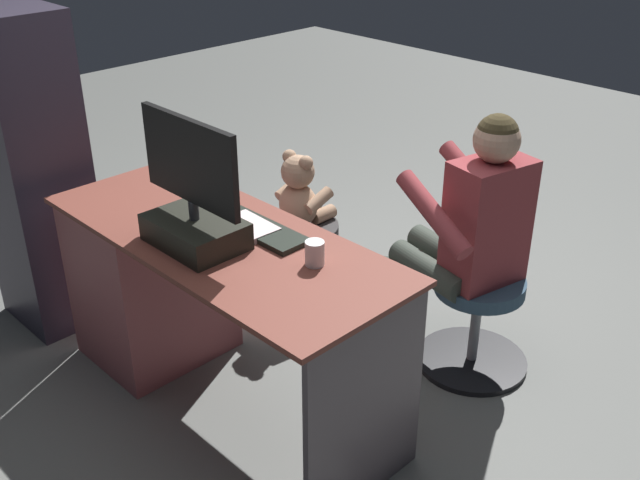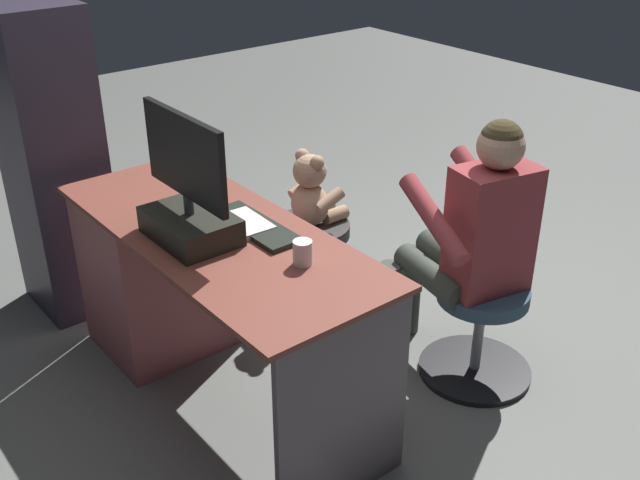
{
  "view_description": "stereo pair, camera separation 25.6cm",
  "coord_description": "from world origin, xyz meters",
  "px_view_note": "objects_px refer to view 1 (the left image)",
  "views": [
    {
      "loc": [
        -1.98,
        1.8,
        2.0
      ],
      "look_at": [
        -0.12,
        -0.04,
        0.63
      ],
      "focal_mm": 41.79,
      "sensor_mm": 36.0,
      "label": 1
    },
    {
      "loc": [
        -2.15,
        1.61,
        2.0
      ],
      "look_at": [
        -0.12,
        -0.04,
        0.63
      ],
      "focal_mm": 41.79,
      "sensor_mm": 36.0,
      "label": 2
    }
  ],
  "objects_px": {
    "computer_mouse": "(206,200)",
    "person": "(465,224)",
    "monitor": "(194,209)",
    "teddy_bear": "(300,193)",
    "visitor_chair": "(476,317)",
    "desk": "(165,278)",
    "tv_remote": "(179,208)",
    "keyboard": "(259,229)",
    "cup": "(315,253)",
    "office_chair_teddy": "(299,258)"
  },
  "relations": [
    {
      "from": "keyboard",
      "to": "cup",
      "type": "distance_m",
      "value": 0.33
    },
    {
      "from": "teddy_bear",
      "to": "visitor_chair",
      "type": "distance_m",
      "value": 0.98
    },
    {
      "from": "tv_remote",
      "to": "desk",
      "type": "bearing_deg",
      "value": 0.44
    },
    {
      "from": "computer_mouse",
      "to": "visitor_chair",
      "type": "height_order",
      "value": "computer_mouse"
    },
    {
      "from": "tv_remote",
      "to": "person",
      "type": "height_order",
      "value": "person"
    },
    {
      "from": "computer_mouse",
      "to": "cup",
      "type": "xyz_separation_m",
      "value": [
        -0.65,
        0.03,
        0.03
      ]
    },
    {
      "from": "keyboard",
      "to": "tv_remote",
      "type": "bearing_deg",
      "value": 16.34
    },
    {
      "from": "monitor",
      "to": "teddy_bear",
      "type": "height_order",
      "value": "monitor"
    },
    {
      "from": "visitor_chair",
      "to": "cup",
      "type": "bearing_deg",
      "value": 79.44
    },
    {
      "from": "keyboard",
      "to": "computer_mouse",
      "type": "relative_size",
      "value": 4.38
    },
    {
      "from": "desk",
      "to": "tv_remote",
      "type": "bearing_deg",
      "value": -172.97
    },
    {
      "from": "desk",
      "to": "office_chair_teddy",
      "type": "relative_size",
      "value": 3.22
    },
    {
      "from": "keyboard",
      "to": "computer_mouse",
      "type": "bearing_deg",
      "value": -0.46
    },
    {
      "from": "computer_mouse",
      "to": "person",
      "type": "relative_size",
      "value": 0.08
    },
    {
      "from": "keyboard",
      "to": "tv_remote",
      "type": "distance_m",
      "value": 0.37
    },
    {
      "from": "office_chair_teddy",
      "to": "visitor_chair",
      "type": "xyz_separation_m",
      "value": [
        -0.9,
        -0.19,
        -0.01
      ]
    },
    {
      "from": "desk",
      "to": "tv_remote",
      "type": "relative_size",
      "value": 10.13
    },
    {
      "from": "tv_remote",
      "to": "office_chair_teddy",
      "type": "distance_m",
      "value": 0.87
    },
    {
      "from": "keyboard",
      "to": "teddy_bear",
      "type": "relative_size",
      "value": 1.16
    },
    {
      "from": "desk",
      "to": "teddy_bear",
      "type": "distance_m",
      "value": 0.75
    },
    {
      "from": "visitor_chair",
      "to": "person",
      "type": "height_order",
      "value": "person"
    },
    {
      "from": "cup",
      "to": "desk",
      "type": "bearing_deg",
      "value": 6.55
    },
    {
      "from": "teddy_bear",
      "to": "monitor",
      "type": "bearing_deg",
      "value": 112.67
    },
    {
      "from": "visitor_chair",
      "to": "person",
      "type": "distance_m",
      "value": 0.43
    },
    {
      "from": "teddy_bear",
      "to": "person",
      "type": "xyz_separation_m",
      "value": [
        -0.81,
        -0.16,
        0.07
      ]
    },
    {
      "from": "teddy_bear",
      "to": "visitor_chair",
      "type": "bearing_deg",
      "value": -168.73
    },
    {
      "from": "desk",
      "to": "computer_mouse",
      "type": "bearing_deg",
      "value": -143.29
    },
    {
      "from": "person",
      "to": "desk",
      "type": "bearing_deg",
      "value": 45.32
    },
    {
      "from": "tv_remote",
      "to": "person",
      "type": "distance_m",
      "value": 1.15
    },
    {
      "from": "keyboard",
      "to": "cup",
      "type": "relative_size",
      "value": 4.83
    },
    {
      "from": "keyboard",
      "to": "desk",
      "type": "bearing_deg",
      "value": 13.86
    },
    {
      "from": "cup",
      "to": "person",
      "type": "relative_size",
      "value": 0.08
    },
    {
      "from": "monitor",
      "to": "cup",
      "type": "bearing_deg",
      "value": -154.08
    },
    {
      "from": "monitor",
      "to": "office_chair_teddy",
      "type": "relative_size",
      "value": 1.05
    },
    {
      "from": "monitor",
      "to": "cup",
      "type": "height_order",
      "value": "monitor"
    },
    {
      "from": "person",
      "to": "teddy_bear",
      "type": "bearing_deg",
      "value": 11.19
    },
    {
      "from": "monitor",
      "to": "person",
      "type": "height_order",
      "value": "monitor"
    },
    {
      "from": "tv_remote",
      "to": "teddy_bear",
      "type": "xyz_separation_m",
      "value": [
        0.07,
        -0.71,
        -0.18
      ]
    },
    {
      "from": "monitor",
      "to": "tv_remote",
      "type": "xyz_separation_m",
      "value": [
        0.28,
        -0.12,
        -0.13
      ]
    },
    {
      "from": "computer_mouse",
      "to": "person",
      "type": "xyz_separation_m",
      "value": [
        -0.71,
        -0.76,
        -0.12
      ]
    },
    {
      "from": "desk",
      "to": "teddy_bear",
      "type": "relative_size",
      "value": 4.19
    },
    {
      "from": "office_chair_teddy",
      "to": "visitor_chair",
      "type": "height_order",
      "value": "same"
    },
    {
      "from": "cup",
      "to": "tv_remote",
      "type": "height_order",
      "value": "cup"
    },
    {
      "from": "desk",
      "to": "visitor_chair",
      "type": "height_order",
      "value": "desk"
    },
    {
      "from": "monitor",
      "to": "person",
      "type": "distance_m",
      "value": 1.12
    },
    {
      "from": "monitor",
      "to": "desk",
      "type": "bearing_deg",
      "value": -13.87
    },
    {
      "from": "keyboard",
      "to": "cup",
      "type": "height_order",
      "value": "cup"
    },
    {
      "from": "teddy_bear",
      "to": "visitor_chair",
      "type": "height_order",
      "value": "teddy_bear"
    },
    {
      "from": "monitor",
      "to": "office_chair_teddy",
      "type": "height_order",
      "value": "monitor"
    },
    {
      "from": "cup",
      "to": "person",
      "type": "distance_m",
      "value": 0.81
    }
  ]
}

